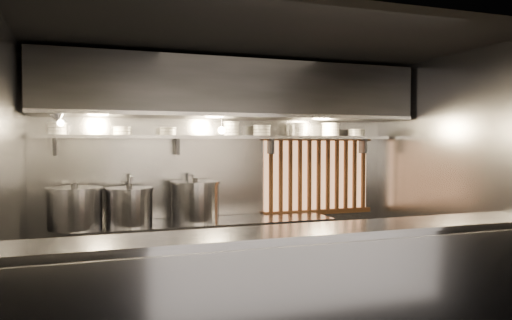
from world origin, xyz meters
TOP-DOWN VIEW (x-y plane):
  - ceiling at (0.00, 0.00)m, footprint 4.50×4.50m
  - wall_back at (0.00, 1.50)m, footprint 4.50×0.00m
  - wall_left at (-2.25, 0.00)m, footprint 0.00×3.00m
  - wall_right at (2.25, 0.00)m, footprint 0.00×3.00m
  - serving_counter at (0.00, -0.96)m, footprint 4.50×0.56m
  - cooking_bench at (-0.30, 1.13)m, footprint 3.00×0.70m
  - bowl_shelf at (0.00, 1.32)m, footprint 4.40×0.34m
  - exhaust_hood at (0.00, 1.10)m, footprint 4.40×0.81m
  - wood_screen at (1.30, 1.45)m, footprint 1.56×0.09m
  - faucet_left at (-1.15, 1.37)m, footprint 0.04×0.30m
  - faucet_right at (-0.45, 1.37)m, footprint 0.04×0.30m
  - heat_lamp at (-1.90, 0.85)m, footprint 0.25×0.35m
  - pendant_bulb at (-0.10, 1.20)m, footprint 0.09×0.09m
  - stock_pot_left at (-1.75, 1.10)m, footprint 0.68×0.68m
  - stock_pot_mid at (-1.18, 1.10)m, footprint 0.61×0.61m
  - stock_pot_right at (-0.43, 1.17)m, footprint 0.74×0.74m
  - bowl_stack_0 at (-1.92, 1.32)m, footprint 0.21×0.21m
  - bowl_stack_1 at (-1.23, 1.32)m, footprint 0.22×0.22m
  - bowl_stack_2 at (-0.72, 1.32)m, footprint 0.21×0.21m
  - bowl_stack_3 at (0.06, 1.32)m, footprint 0.20×0.20m
  - bowl_stack_4 at (0.45, 1.32)m, footprint 0.23×0.23m
  - bowl_stack_5 at (0.94, 1.32)m, footprint 0.23×0.23m
  - bowl_stack_6 at (1.42, 1.32)m, footprint 0.24×0.24m
  - bowl_stack_7 at (1.81, 1.32)m, footprint 0.23×0.23m

SIDE VIEW (x-z plane):
  - cooking_bench at x=-0.30m, z-range 0.00..0.90m
  - serving_counter at x=0.00m, z-range 0.00..1.13m
  - stock_pot_mid at x=-1.18m, z-range 0.88..1.34m
  - stock_pot_left at x=-1.75m, z-range 0.88..1.36m
  - stock_pot_right at x=-0.43m, z-range 0.88..1.39m
  - faucet_left at x=-1.15m, z-range 1.06..1.56m
  - faucet_right at x=-0.45m, z-range 1.06..1.56m
  - wood_screen at x=1.30m, z-range 0.86..1.90m
  - wall_back at x=0.00m, z-range -0.85..3.65m
  - wall_left at x=-2.25m, z-range -0.10..2.90m
  - wall_right at x=2.25m, z-range -0.10..2.90m
  - bowl_shelf at x=0.00m, z-range 1.86..1.90m
  - bowl_stack_7 at x=1.81m, z-range 1.90..1.99m
  - bowl_stack_1 at x=-1.23m, z-range 1.90..1.99m
  - bowl_stack_2 at x=-0.72m, z-range 1.90..1.99m
  - pendant_bulb at x=-0.10m, z-range 1.87..2.05m
  - bowl_stack_4 at x=0.45m, z-range 1.90..2.03m
  - bowl_stack_0 at x=-1.92m, z-range 1.90..2.03m
  - bowl_stack_6 at x=1.42m, z-range 1.90..2.07m
  - bowl_stack_5 at x=0.94m, z-range 1.90..2.07m
  - bowl_stack_3 at x=0.06m, z-range 1.90..2.07m
  - heat_lamp at x=-1.90m, z-range 1.97..2.17m
  - exhaust_hood at x=0.00m, z-range 2.10..2.75m
  - ceiling at x=0.00m, z-range 2.80..2.80m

